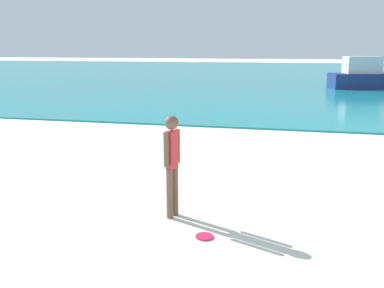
# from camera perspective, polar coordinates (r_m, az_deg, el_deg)

# --- Properties ---
(water) EXTENTS (160.00, 60.00, 0.06)m
(water) POSITION_cam_1_polar(r_m,az_deg,el_deg) (43.68, 10.91, 9.23)
(water) COLOR teal
(water) RESTS_ON ground
(person_standing) EXTENTS (0.21, 0.35, 1.59)m
(person_standing) POSITION_cam_1_polar(r_m,az_deg,el_deg) (6.48, -2.69, -2.20)
(person_standing) COLOR brown
(person_standing) RESTS_ON ground
(frisbee) EXTENTS (0.25, 0.25, 0.03)m
(frisbee) POSITION_cam_1_polar(r_m,az_deg,el_deg) (6.07, 1.65, -12.24)
(frisbee) COLOR #E51E4C
(frisbee) RESTS_ON ground
(boat_far) EXTENTS (6.04, 3.06, 1.96)m
(boat_far) POSITION_cam_1_polar(r_m,az_deg,el_deg) (29.23, 23.13, 8.18)
(boat_far) COLOR navy
(boat_far) RESTS_ON water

